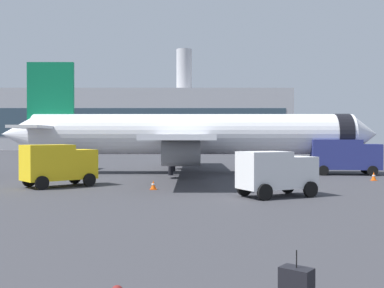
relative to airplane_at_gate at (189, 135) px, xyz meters
name	(u,v)px	position (x,y,z in m)	size (l,w,h in m)	color
airplane_at_gate	(189,135)	(0.00, 0.00, 0.00)	(35.61, 32.02, 10.50)	white
service_truck	(57,163)	(-9.08, -11.90, -2.05)	(5.10, 4.75, 2.90)	yellow
fuel_truck	(343,155)	(13.99, -1.72, -1.88)	(6.25, 3.34, 3.20)	navy
cargo_van	(275,171)	(4.94, -17.24, -2.21)	(4.83, 3.78, 2.60)	white
safety_cone_near	(152,185)	(-2.39, -13.64, -3.36)	(0.44, 0.44, 0.61)	#F2590C
safety_cone_mid	(372,176)	(14.43, -7.42, -3.32)	(0.44, 0.44, 0.69)	#F2590C
rolling_suitcase	(295,285)	(2.26, -34.09, -3.27)	(0.75, 0.71, 1.10)	black
terminal_building	(135,120)	(-15.66, 87.12, 4.65)	(85.22, 21.19, 28.39)	#B2B2B7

